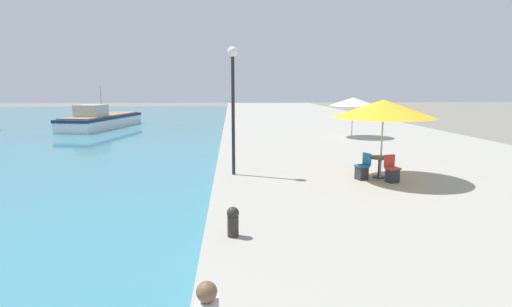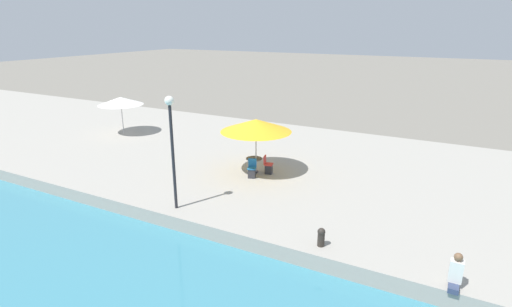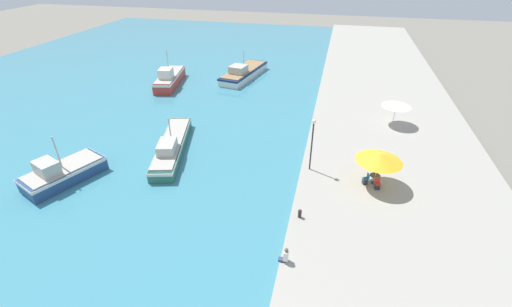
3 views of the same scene
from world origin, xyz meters
name	(u,v)px [view 2 (image 2 of 3)]	position (x,y,z in m)	size (l,w,h in m)	color
quay_promenade	(38,124)	(8.00, 37.00, 0.31)	(16.00, 90.00, 0.62)	#A39E93
cafe_umbrella_pink	(256,125)	(5.81, 16.63, 3.05)	(3.48, 3.48, 2.74)	#B7B7B7
cafe_umbrella_white	(121,101)	(8.30, 28.19, 2.86)	(2.97, 2.97, 2.51)	#B7B7B7
cafe_table	(254,162)	(5.81, 16.74, 1.15)	(0.80, 0.80, 0.74)	#333338
cafe_chair_left	(268,167)	(5.99, 16.04, 0.94)	(0.50, 0.52, 0.91)	#2D2D33
cafe_chair_right	(252,171)	(5.13, 16.49, 0.94)	(0.54, 0.52, 0.91)	#2D2D33
person_at_quay	(456,272)	(0.29, 7.38, 1.08)	(0.57, 0.36, 1.05)	#333D5B
mooring_bollard	(321,236)	(0.64, 11.43, 0.96)	(0.26, 0.26, 0.65)	#2D2823
lamppost	(172,134)	(0.69, 17.57, 3.71)	(0.36, 0.36, 4.56)	#232328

